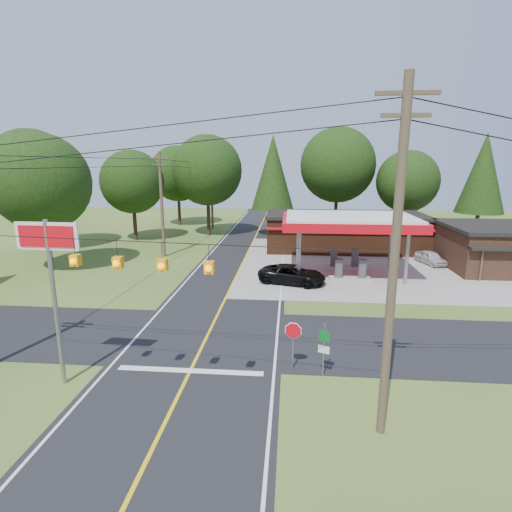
# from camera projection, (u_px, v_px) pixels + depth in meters

# --- Properties ---
(ground) EXTENTS (120.00, 120.00, 0.00)m
(ground) POSITION_uv_depth(u_px,v_px,m) (207.00, 337.00, 21.11)
(ground) COLOR #3E5E21
(ground) RESTS_ON ground
(main_highway) EXTENTS (8.00, 120.00, 0.02)m
(main_highway) POSITION_uv_depth(u_px,v_px,m) (207.00, 337.00, 21.11)
(main_highway) COLOR black
(main_highway) RESTS_ON ground
(cross_road) EXTENTS (70.00, 7.00, 0.02)m
(cross_road) POSITION_uv_depth(u_px,v_px,m) (207.00, 336.00, 21.11)
(cross_road) COLOR black
(cross_road) RESTS_ON ground
(lane_center_yellow) EXTENTS (0.15, 110.00, 0.00)m
(lane_center_yellow) POSITION_uv_depth(u_px,v_px,m) (207.00, 336.00, 21.11)
(lane_center_yellow) COLOR yellow
(lane_center_yellow) RESTS_ON main_highway
(gas_canopy) EXTENTS (10.60, 7.40, 4.88)m
(gas_canopy) POSITION_uv_depth(u_px,v_px,m) (349.00, 223.00, 31.99)
(gas_canopy) COLOR gray
(gas_canopy) RESTS_ON ground
(convenience_store) EXTENTS (16.40, 7.55, 3.80)m
(convenience_store) POSITION_uv_depth(u_px,v_px,m) (344.00, 231.00, 42.13)
(convenience_store) COLOR #522A17
(convenience_store) RESTS_ON ground
(utility_pole_near_right) EXTENTS (1.80, 0.30, 11.50)m
(utility_pole_near_right) POSITION_uv_depth(u_px,v_px,m) (394.00, 263.00, 12.33)
(utility_pole_near_right) COLOR #473828
(utility_pole_near_right) RESTS_ON ground
(utility_pole_far_left) EXTENTS (1.80, 0.30, 10.00)m
(utility_pole_far_left) POSITION_uv_depth(u_px,v_px,m) (162.00, 203.00, 38.06)
(utility_pole_far_left) COLOR #473828
(utility_pole_far_left) RESTS_ON ground
(utility_pole_north) EXTENTS (0.30, 0.30, 9.50)m
(utility_pole_north) POSITION_uv_depth(u_px,v_px,m) (212.00, 194.00, 54.52)
(utility_pole_north) COLOR #473828
(utility_pole_north) RESTS_ON ground
(overhead_beacons) EXTENTS (17.04, 2.04, 1.03)m
(overhead_beacons) POSITION_uv_depth(u_px,v_px,m) (139.00, 244.00, 13.96)
(overhead_beacons) COLOR black
(overhead_beacons) RESTS_ON ground
(treeline_backdrop) EXTENTS (70.27, 51.59, 13.30)m
(treeline_backdrop) POSITION_uv_depth(u_px,v_px,m) (259.00, 177.00, 42.62)
(treeline_backdrop) COLOR #332316
(treeline_backdrop) RESTS_ON ground
(suv_car) EXTENTS (6.23, 6.23, 1.40)m
(suv_car) POSITION_uv_depth(u_px,v_px,m) (292.00, 275.00, 30.27)
(suv_car) COLOR black
(suv_car) RESTS_ON ground
(sedan_car) EXTENTS (4.27, 4.27, 1.18)m
(sedan_car) POSITION_uv_depth(u_px,v_px,m) (431.00, 258.00, 36.04)
(sedan_car) COLOR silver
(sedan_car) RESTS_ON ground
(big_stop_sign) EXTENTS (2.56, 0.22, 6.88)m
(big_stop_sign) POSITION_uv_depth(u_px,v_px,m) (50.00, 265.00, 15.50)
(big_stop_sign) COLOR gray
(big_stop_sign) RESTS_ON ground
(octagonal_stop_sign) EXTENTS (0.78, 0.19, 2.24)m
(octagonal_stop_sign) POSITION_uv_depth(u_px,v_px,m) (293.00, 335.00, 17.43)
(octagonal_stop_sign) COLOR gray
(octagonal_stop_sign) RESTS_ON ground
(route_sign_post) EXTENTS (0.47, 0.22, 2.43)m
(route_sign_post) POSITION_uv_depth(u_px,v_px,m) (324.00, 345.00, 16.88)
(route_sign_post) COLOR gray
(route_sign_post) RESTS_ON ground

